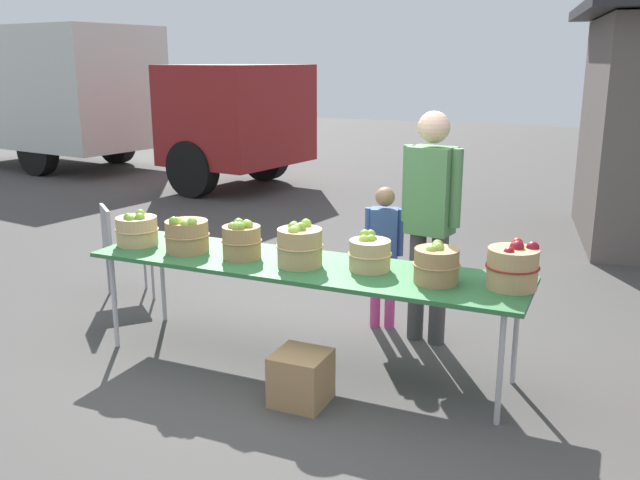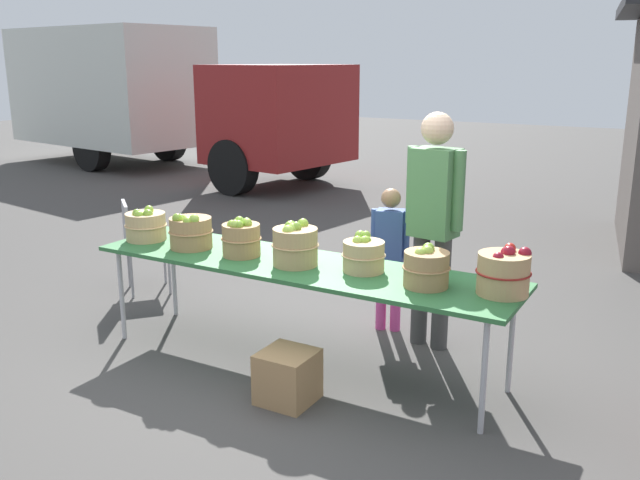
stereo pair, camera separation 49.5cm
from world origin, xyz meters
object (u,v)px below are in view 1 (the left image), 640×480
object	(u,v)px
market_table	(303,269)
child_customer	(384,246)
produce_crate	(301,378)
vendor_adult	(431,210)
folding_chair	(120,244)
apple_basket_green_1	(187,235)
apple_basket_green_0	(137,230)
apple_basket_green_3	(300,245)
apple_basket_green_5	(436,264)
apple_basket_green_2	(242,240)
apple_basket_green_4	(370,253)
box_truck	(91,94)
apple_basket_red_0	(513,267)

from	to	relation	value
market_table	child_customer	xyz separation A→B (m)	(0.29, 0.90, -0.03)
market_table	produce_crate	distance (m)	0.80
vendor_adult	folding_chair	xyz separation A→B (m)	(-2.82, -0.15, -0.53)
vendor_adult	apple_basket_green_1	bearing A→B (deg)	36.24
apple_basket_green_0	produce_crate	distance (m)	1.83
apple_basket_green_3	apple_basket_green_5	world-z (taller)	apple_basket_green_3
apple_basket_green_2	apple_basket_green_4	bearing A→B (deg)	6.26
apple_basket_green_5	vendor_adult	xyz separation A→B (m)	(-0.26, 0.80, 0.17)
vendor_adult	apple_basket_green_0	bearing A→B (deg)	30.54
vendor_adult	child_customer	world-z (taller)	vendor_adult
market_table	apple_basket_green_0	size ratio (longest dim) A/B	9.39
apple_basket_green_3	apple_basket_green_1	bearing A→B (deg)	-179.16
apple_basket_green_3	produce_crate	world-z (taller)	apple_basket_green_3
market_table	apple_basket_green_4	distance (m)	0.50
market_table	box_truck	xyz separation A→B (m)	(-7.53, 6.41, 0.77)
folding_chair	apple_basket_green_5	bearing A→B (deg)	-151.29
apple_basket_green_5	child_customer	size ratio (longest dim) A/B	0.26
apple_basket_green_2	apple_basket_green_5	world-z (taller)	apple_basket_green_2
apple_basket_green_5	apple_basket_green_1	bearing A→B (deg)	-179.28
child_customer	folding_chair	size ratio (longest dim) A/B	1.35
apple_basket_green_3	box_truck	size ratio (longest dim) A/B	0.04
apple_basket_green_5	folding_chair	distance (m)	3.17
apple_basket_green_5	box_truck	size ratio (longest dim) A/B	0.04
child_customer	produce_crate	world-z (taller)	child_customer
box_truck	child_customer	bearing A→B (deg)	-26.30
vendor_adult	box_truck	distance (m)	9.98
apple_basket_green_1	apple_basket_red_0	xyz separation A→B (m)	(2.33, 0.12, 0.01)
apple_basket_green_1	folding_chair	bearing A→B (deg)	150.88
apple_basket_green_0	box_truck	size ratio (longest dim) A/B	0.04
box_truck	apple_basket_red_0	bearing A→B (deg)	-26.50
apple_basket_red_0	vendor_adult	distance (m)	1.02
apple_basket_red_0	market_table	bearing A→B (deg)	-177.42
apple_basket_green_4	produce_crate	distance (m)	0.95
child_customer	apple_basket_green_4	bearing A→B (deg)	87.89
market_table	apple_basket_green_5	distance (m)	0.97
apple_basket_green_0	produce_crate	xyz separation A→B (m)	(1.62, -0.48, -0.70)
apple_basket_green_1	produce_crate	bearing A→B (deg)	-22.28
apple_basket_green_2	apple_basket_green_0	bearing A→B (deg)	-179.64
apple_basket_green_1	child_customer	world-z (taller)	child_customer
apple_basket_red_0	vendor_adult	world-z (taller)	vendor_adult
vendor_adult	child_customer	size ratio (longest dim) A/B	1.52
vendor_adult	folding_chair	world-z (taller)	vendor_adult
apple_basket_green_0	apple_basket_green_2	world-z (taller)	apple_basket_green_2
apple_basket_green_0	apple_basket_red_0	distance (m)	2.79
market_table	apple_basket_green_5	world-z (taller)	apple_basket_green_5
child_customer	apple_basket_green_1	bearing A→B (deg)	24.10
apple_basket_green_0	produce_crate	size ratio (longest dim) A/B	0.99
apple_basket_green_3	apple_basket_green_4	world-z (taller)	apple_basket_green_3
apple_basket_green_4	apple_basket_red_0	world-z (taller)	apple_basket_red_0
apple_basket_green_4	apple_basket_green_5	xyz separation A→B (m)	(0.48, -0.10, 0.00)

